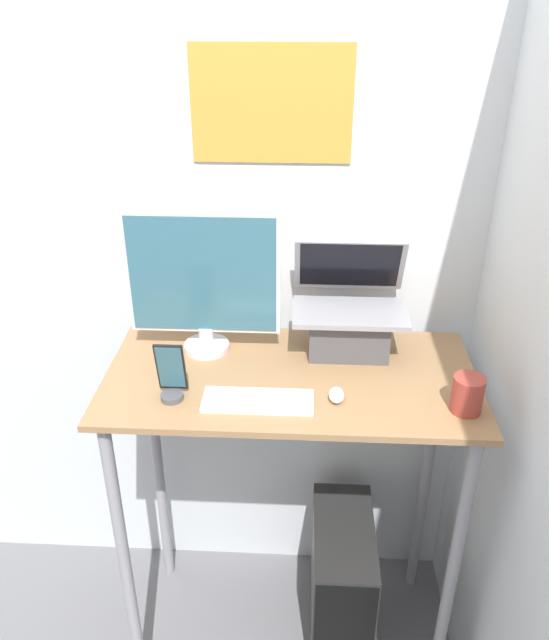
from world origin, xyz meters
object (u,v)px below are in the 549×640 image
object	(u,v)px
laptop	(349,322)
monitor	(203,283)
keyboard	(258,401)
cell_phone	(171,378)
mouse	(336,395)
computer_tower	(341,582)

from	to	relation	value
laptop	monitor	size ratio (longest dim) A/B	0.74
laptop	monitor	bearing A→B (deg)	-178.12
laptop	keyboard	xyz separation A→B (m)	(-0.26, -0.30, -0.09)
laptop	monitor	world-z (taller)	monitor
keyboard	cell_phone	distance (m)	0.25
monitor	cell_phone	world-z (taller)	monitor
mouse	cell_phone	distance (m)	0.46
mouse	cell_phone	world-z (taller)	cell_phone
keyboard	computer_tower	bearing A→B (deg)	28.44
laptop	monitor	distance (m)	0.46
monitor	mouse	xyz separation A→B (m)	(0.40, -0.26, -0.21)
cell_phone	monitor	bearing A→B (deg)	78.41
monitor	mouse	bearing A→B (deg)	-32.70
monitor	keyboard	size ratio (longest dim) A/B	1.52
laptop	monitor	xyz separation A→B (m)	(-0.44, -0.01, 0.13)
laptop	keyboard	size ratio (longest dim) A/B	1.13
mouse	cell_phone	size ratio (longest dim) A/B	0.40
laptop	cell_phone	distance (m)	0.58
cell_phone	laptop	bearing A→B (deg)	29.60
laptop	keyboard	world-z (taller)	laptop
cell_phone	computer_tower	bearing A→B (deg)	14.67
laptop	mouse	world-z (taller)	laptop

